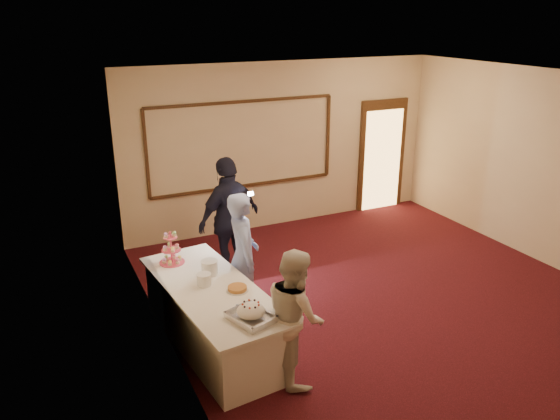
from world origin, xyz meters
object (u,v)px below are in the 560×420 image
object	(u,v)px
guest	(229,219)
man	(243,256)
buffet_table	(213,316)
cupcake_stand	(171,251)
plate_stack_a	(204,280)
plate_stack_b	(210,267)
pavlova_tray	(251,313)
woman	(295,315)
tart	(237,289)

from	to	relation	value
guest	man	bearing A→B (deg)	58.09
buffet_table	cupcake_stand	bearing A→B (deg)	105.79
plate_stack_a	plate_stack_b	bearing A→B (deg)	59.20
buffet_table	plate_stack_b	world-z (taller)	plate_stack_b
plate_stack_a	man	world-z (taller)	man
buffet_table	pavlova_tray	world-z (taller)	pavlova_tray
pavlova_tray	plate_stack_b	size ratio (longest dim) A/B	2.64
buffet_table	woman	distance (m)	1.19
plate_stack_b	tart	xyz separation A→B (m)	(0.15, -0.55, -0.06)
plate_stack_a	guest	world-z (taller)	guest
guest	pavlova_tray	bearing A→B (deg)	54.20
tart	guest	distance (m)	1.90
plate_stack_a	plate_stack_b	xyz separation A→B (m)	(0.15, 0.26, 0.01)
cupcake_stand	plate_stack_a	bearing A→B (deg)	-76.43
buffet_table	guest	size ratio (longest dim) A/B	1.35
woman	man	bearing A→B (deg)	7.99
buffet_table	tart	world-z (taller)	tart
cupcake_stand	guest	xyz separation A→B (m)	(1.06, 0.75, -0.00)
pavlova_tray	plate_stack_a	bearing A→B (deg)	102.16
buffet_table	man	xyz separation A→B (m)	(0.60, 0.49, 0.46)
cupcake_stand	tart	size ratio (longest dim) A/B	1.84
man	guest	distance (m)	1.14
buffet_table	man	world-z (taller)	man
pavlova_tray	plate_stack_b	bearing A→B (deg)	92.34
man	woman	size ratio (longest dim) A/B	1.13
pavlova_tray	cupcake_stand	size ratio (longest dim) A/B	1.16
buffet_table	man	size ratio (longest dim) A/B	1.48
pavlova_tray	tart	world-z (taller)	pavlova_tray
cupcake_stand	man	distance (m)	0.91
pavlova_tray	cupcake_stand	world-z (taller)	cupcake_stand
cupcake_stand	plate_stack_b	size ratio (longest dim) A/B	2.27
buffet_table	tart	distance (m)	0.52
plate_stack_b	tart	size ratio (longest dim) A/B	0.81
plate_stack_b	woman	bearing A→B (deg)	-68.25
cupcake_stand	tart	distance (m)	1.17
tart	plate_stack_a	bearing A→B (deg)	135.85
man	woman	xyz separation A→B (m)	(0.02, -1.44, -0.09)
tart	man	world-z (taller)	man
cupcake_stand	tart	world-z (taller)	cupcake_stand
cupcake_stand	plate_stack_b	distance (m)	0.61
pavlova_tray	woman	bearing A→B (deg)	-11.33
buffet_table	pavlova_tray	xyz separation A→B (m)	(0.15, -0.86, 0.46)
guest	woman	bearing A→B (deg)	64.92
buffet_table	woman	xyz separation A→B (m)	(0.62, -0.95, 0.37)
plate_stack_b	woman	distance (m)	1.40
pavlova_tray	man	xyz separation A→B (m)	(0.45, 1.35, -0.00)
tart	guest	size ratio (longest dim) A/B	0.14
plate_stack_b	guest	distance (m)	1.45
tart	buffet_table	bearing A→B (deg)	139.96
pavlova_tray	woman	xyz separation A→B (m)	(0.47, -0.09, -0.10)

